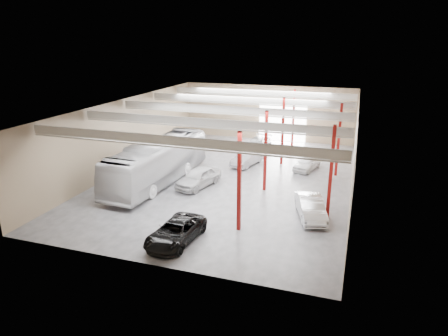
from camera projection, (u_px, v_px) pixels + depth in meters
The scene contains 8 objects.
depot_shell at pixel (233, 126), 36.83m from camera, with size 22.12×32.12×7.06m.
coach_bus at pixel (158, 162), 36.36m from camera, with size 3.30×14.11×3.93m, color silver.
black_sedan at pixel (176, 232), 25.92m from camera, with size 2.40×5.21×1.45m, color black.
car_row_a at pixel (199, 177), 35.62m from camera, with size 2.02×5.03×1.71m, color silver.
car_row_b at pixel (247, 158), 41.66m from camera, with size 1.63×4.67×1.54m, color #A7A7AB.
car_row_c at pixel (257, 145), 46.40m from camera, with size 2.27×5.57×1.62m, color gray.
car_right_near at pixel (311, 208), 29.41m from camera, with size 1.69×4.85×1.60m, color silver.
car_right_far at pixel (307, 163), 40.19m from camera, with size 1.69×4.21×1.43m, color white.
Camera 1 is at (10.75, -34.15, 12.75)m, focal length 32.00 mm.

